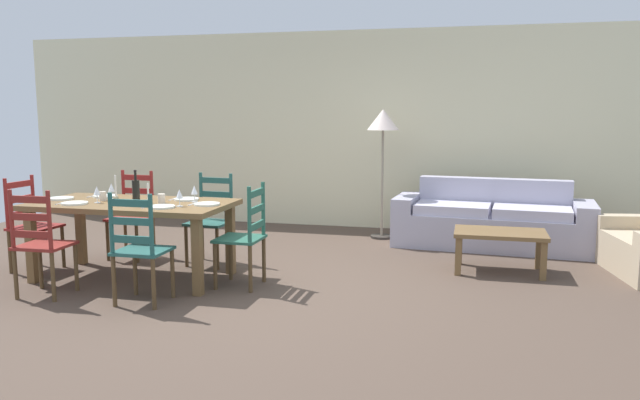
{
  "coord_description": "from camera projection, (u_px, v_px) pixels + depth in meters",
  "views": [
    {
      "loc": [
        1.87,
        -5.2,
        1.62
      ],
      "look_at": [
        0.41,
        0.63,
        0.75
      ],
      "focal_mm": 34.72,
      "sensor_mm": 36.0,
      "label": 1
    }
  ],
  "objects": [
    {
      "name": "fork_near_right",
      "position": [
        147.0,
        207.0,
        5.63
      ],
      "size": [
        0.02,
        0.17,
        0.01
      ],
      "primitive_type": "cube",
      "rotation": [
        0.0,
        0.0,
        0.0
      ],
      "color": "silver",
      "rests_on": "dining_table"
    },
    {
      "name": "wine_glass_near_left",
      "position": [
        97.0,
        191.0,
        5.87
      ],
      "size": [
        0.06,
        0.06,
        0.16
      ],
      "color": "white",
      "rests_on": "dining_table"
    },
    {
      "name": "dining_chair_near_right",
      "position": [
        140.0,
        249.0,
        5.16
      ],
      "size": [
        0.43,
        0.41,
        0.96
      ],
      "color": "#245751",
      "rests_on": "ground_plane"
    },
    {
      "name": "dining_chair_far_left",
      "position": [
        133.0,
        215.0,
        6.84
      ],
      "size": [
        0.43,
        0.41,
        0.96
      ],
      "color": "maroon",
      "rests_on": "ground_plane"
    },
    {
      "name": "dining_chair_near_left",
      "position": [
        41.0,
        243.0,
        5.37
      ],
      "size": [
        0.44,
        0.42,
        0.96
      ],
      "color": "maroon",
      "rests_on": "ground_plane"
    },
    {
      "name": "wall_far",
      "position": [
        337.0,
        130.0,
        8.65
      ],
      "size": [
        9.6,
        0.16,
        2.7
      ],
      "primitive_type": "cube",
      "color": "beige",
      "rests_on": "ground_plane"
    },
    {
      "name": "dining_chair_far_right",
      "position": [
        211.0,
        219.0,
        6.56
      ],
      "size": [
        0.45,
        0.43,
        0.96
      ],
      "color": "#24564E",
      "rests_on": "ground_plane"
    },
    {
      "name": "candle_tall",
      "position": [
        116.0,
        194.0,
        5.99
      ],
      "size": [
        0.05,
        0.05,
        0.25
      ],
      "color": "#998C66",
      "rests_on": "dining_table"
    },
    {
      "name": "coffee_table",
      "position": [
        500.0,
        237.0,
        6.22
      ],
      "size": [
        0.9,
        0.56,
        0.42
      ],
      "color": "brown",
      "rests_on": "ground_plane"
    },
    {
      "name": "dinner_plate_far_left",
      "position": [
        105.0,
        196.0,
        6.28
      ],
      "size": [
        0.24,
        0.24,
        0.02
      ],
      "primitive_type": "cylinder",
      "color": "white",
      "rests_on": "dining_table"
    },
    {
      "name": "fork_head_west",
      "position": [
        48.0,
        198.0,
        6.16
      ],
      "size": [
        0.03,
        0.17,
        0.01
      ],
      "primitive_type": "cube",
      "rotation": [
        0.0,
        0.0,
        -0.08
      ],
      "color": "silver",
      "rests_on": "dining_table"
    },
    {
      "name": "ground_plane",
      "position": [
        260.0,
        290.0,
        5.67
      ],
      "size": [
        9.6,
        9.6,
        0.02
      ],
      "primitive_type": "cube",
      "color": "#4E3E33"
    },
    {
      "name": "dinner_plate_near_right",
      "position": [
        162.0,
        207.0,
        5.59
      ],
      "size": [
        0.24,
        0.24,
        0.02
      ],
      "primitive_type": "cylinder",
      "color": "white",
      "rests_on": "dining_table"
    },
    {
      "name": "coffee_cup_primary",
      "position": [
        162.0,
        199.0,
        5.86
      ],
      "size": [
        0.07,
        0.07,
        0.09
      ],
      "primitive_type": "cylinder",
      "color": "beige",
      "rests_on": "dining_table"
    },
    {
      "name": "fork_far_left",
      "position": [
        92.0,
        196.0,
        6.32
      ],
      "size": [
        0.02,
        0.17,
        0.01
      ],
      "primitive_type": "cube",
      "rotation": [
        0.0,
        0.0,
        -0.02
      ],
      "color": "silver",
      "rests_on": "dining_table"
    },
    {
      "name": "dining_chair_head_west",
      "position": [
        31.0,
        224.0,
        6.28
      ],
      "size": [
        0.42,
        0.44,
        0.96
      ],
      "color": "maroon",
      "rests_on": "ground_plane"
    },
    {
      "name": "dining_table",
      "position": [
        132.0,
        211.0,
        5.95
      ],
      "size": [
        1.9,
        0.96,
        0.75
      ],
      "color": "brown",
      "rests_on": "ground_plane"
    },
    {
      "name": "wine_glass_far_right",
      "position": [
        194.0,
        191.0,
        5.93
      ],
      "size": [
        0.06,
        0.06,
        0.16
      ],
      "color": "white",
      "rests_on": "dining_table"
    },
    {
      "name": "dinner_plate_head_east",
      "position": [
        207.0,
        204.0,
        5.75
      ],
      "size": [
        0.24,
        0.24,
        0.02
      ],
      "primitive_type": "cylinder",
      "color": "white",
      "rests_on": "dining_table"
    },
    {
      "name": "wine_glass_far_left",
      "position": [
        111.0,
        188.0,
        6.12
      ],
      "size": [
        0.06,
        0.06,
        0.16
      ],
      "color": "white",
      "rests_on": "dining_table"
    },
    {
      "name": "dinner_plate_far_right",
      "position": [
        186.0,
        199.0,
        6.07
      ],
      "size": [
        0.24,
        0.24,
        0.02
      ],
      "primitive_type": "cylinder",
      "color": "white",
      "rests_on": "dining_table"
    },
    {
      "name": "fork_near_left",
      "position": [
        61.0,
        203.0,
        5.84
      ],
      "size": [
        0.03,
        0.17,
        0.01
      ],
      "primitive_type": "cube",
      "rotation": [
        0.0,
        0.0,
        0.06
      ],
      "color": "silver",
      "rests_on": "dining_table"
    },
    {
      "name": "dinner_plate_head_west",
      "position": [
        61.0,
        198.0,
        6.12
      ],
      "size": [
        0.24,
        0.24,
        0.02
      ],
      "primitive_type": "cylinder",
      "color": "white",
      "rests_on": "dining_table"
    },
    {
      "name": "wine_bottle",
      "position": [
        136.0,
        191.0,
        5.85
      ],
      "size": [
        0.07,
        0.07,
        0.32
      ],
      "color": "black",
      "rests_on": "dining_table"
    },
    {
      "name": "dinner_plate_near_left",
      "position": [
        75.0,
        203.0,
        5.8
      ],
      "size": [
        0.24,
        0.24,
        0.02
      ],
      "primitive_type": "cylinder",
      "color": "white",
      "rests_on": "dining_table"
    },
    {
      "name": "dining_chair_head_east",
      "position": [
        245.0,
        236.0,
        5.69
      ],
      "size": [
        0.4,
        0.42,
        0.96
      ],
      "color": "#265D4A",
      "rests_on": "ground_plane"
    },
    {
      "name": "fork_head_east",
      "position": [
        192.0,
        204.0,
        5.79
      ],
      "size": [
        0.02,
        0.17,
        0.01
      ],
      "primitive_type": "cube",
      "rotation": [
        0.0,
        0.0,
        0.04
      ],
      "color": "silver",
      "rests_on": "dining_table"
    },
    {
      "name": "fork_far_right",
      "position": [
        173.0,
        199.0,
        6.11
      ],
      "size": [
        0.02,
        0.17,
        0.01
      ],
      "primitive_type": "cube",
      "rotation": [
        0.0,
        0.0,
        0.05
      ],
      "color": "silver",
      "rests_on": "dining_table"
    },
    {
      "name": "candle_short",
      "position": [
        148.0,
        198.0,
        5.84
      ],
      "size": [
        0.05,
        0.05,
        0.19
      ],
      "color": "#998C66",
      "rests_on": "dining_table"
    },
    {
      "name": "wine_glass_near_right",
      "position": [
        179.0,
        195.0,
        5.65
      ],
      "size": [
        0.06,
        0.06,
        0.16
      ],
      "color": "white",
      "rests_on": "dining_table"
    },
    {
      "name": "standing_lamp",
      "position": [
        383.0,
        127.0,
        7.75
      ],
      "size": [
        0.4,
        0.4,
        1.64
      ],
      "color": "#332D28",
      "rests_on": "ground_plane"
    },
    {
      "name": "couch",
      "position": [
        492.0,
        222.0,
        7.41
      ],
      "size": [
        2.34,
        0.98,
        0.8
      ],
      "color": "#A8A5B8",
      "rests_on": "ground_plane"
    },
    {
      "name": "coffee_cup_secondary",
      "position": [
        103.0,
        196.0,
        6.03
      ],
      "size": [
        0.07,
        0.07,
        0.09
      ],
      "primitive_type": "cylinder",
      "color": "beige",
      "rests_on": "dining_table"
    }
  ]
}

